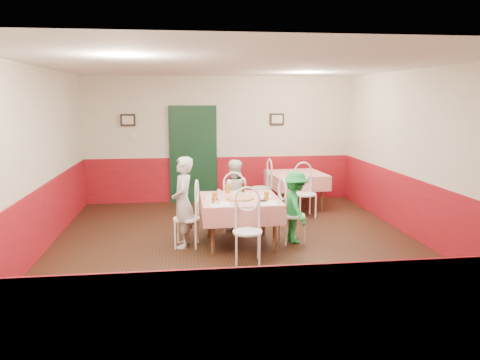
{
  "coord_description": "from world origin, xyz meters",
  "views": [
    {
      "loc": [
        -0.86,
        -6.99,
        2.33
      ],
      "look_at": [
        0.05,
        0.19,
        1.05
      ],
      "focal_mm": 35.0,
      "sensor_mm": 36.0,
      "label": 1
    }
  ],
  "objects": [
    {
      "name": "floor",
      "position": [
        0.0,
        0.0,
        0.0
      ],
      "size": [
        7.0,
        7.0,
        0.0
      ],
      "primitive_type": "plane",
      "color": "black",
      "rests_on": "ground"
    },
    {
      "name": "ceiling",
      "position": [
        0.0,
        0.0,
        2.8
      ],
      "size": [
        7.0,
        7.0,
        0.0
      ],
      "primitive_type": "plane",
      "color": "white",
      "rests_on": "back_wall"
    },
    {
      "name": "back_wall",
      "position": [
        0.0,
        3.5,
        1.4
      ],
      "size": [
        6.0,
        0.1,
        2.8
      ],
      "primitive_type": "cube",
      "color": "beige",
      "rests_on": "ground"
    },
    {
      "name": "front_wall",
      "position": [
        0.0,
        -3.5,
        1.4
      ],
      "size": [
        6.0,
        0.1,
        2.8
      ],
      "primitive_type": "cube",
      "color": "beige",
      "rests_on": "ground"
    },
    {
      "name": "left_wall",
      "position": [
        -3.0,
        0.0,
        1.4
      ],
      "size": [
        0.1,
        7.0,
        2.8
      ],
      "primitive_type": "cube",
      "color": "beige",
      "rests_on": "ground"
    },
    {
      "name": "right_wall",
      "position": [
        3.0,
        0.0,
        1.4
      ],
      "size": [
        0.1,
        7.0,
        2.8
      ],
      "primitive_type": "cube",
      "color": "beige",
      "rests_on": "ground"
    },
    {
      "name": "wainscot_back",
      "position": [
        0.0,
        3.48,
        0.5
      ],
      "size": [
        6.0,
        0.03,
        1.0
      ],
      "primitive_type": "cube",
      "color": "maroon",
      "rests_on": "ground"
    },
    {
      "name": "wainscot_front",
      "position": [
        0.0,
        -3.48,
        0.5
      ],
      "size": [
        6.0,
        0.03,
        1.0
      ],
      "primitive_type": "cube",
      "color": "maroon",
      "rests_on": "ground"
    },
    {
      "name": "wainscot_left",
      "position": [
        -2.98,
        0.0,
        0.5
      ],
      "size": [
        0.03,
        7.0,
        1.0
      ],
      "primitive_type": "cube",
      "color": "maroon",
      "rests_on": "ground"
    },
    {
      "name": "wainscot_right",
      "position": [
        2.98,
        0.0,
        0.5
      ],
      "size": [
        0.03,
        7.0,
        1.0
      ],
      "primitive_type": "cube",
      "color": "maroon",
      "rests_on": "ground"
    },
    {
      "name": "door",
      "position": [
        -0.6,
        3.45,
        1.05
      ],
      "size": [
        0.96,
        0.06,
        2.1
      ],
      "primitive_type": "cube",
      "color": "black",
      "rests_on": "ground"
    },
    {
      "name": "picture_left",
      "position": [
        -2.0,
        3.45,
        1.85
      ],
      "size": [
        0.32,
        0.03,
        0.26
      ],
      "primitive_type": "cube",
      "color": "black",
      "rests_on": "back_wall"
    },
    {
      "name": "picture_right",
      "position": [
        1.3,
        3.45,
        1.85
      ],
      "size": [
        0.32,
        0.03,
        0.26
      ],
      "primitive_type": "cube",
      "color": "black",
      "rests_on": "back_wall"
    },
    {
      "name": "thermostat",
      "position": [
        -1.9,
        3.45,
        1.5
      ],
      "size": [
        0.1,
        0.03,
        0.1
      ],
      "primitive_type": "cube",
      "color": "white",
      "rests_on": "back_wall"
    },
    {
      "name": "main_table",
      "position": [
        0.05,
        0.19,
        0.38
      ],
      "size": [
        1.22,
        1.22,
        0.77
      ],
      "primitive_type": "cube",
      "rotation": [
        0.0,
        0.0,
        0.0
      ],
      "color": "red",
      "rests_on": "ground"
    },
    {
      "name": "second_table",
      "position": [
        1.55,
        2.54,
        0.38
      ],
      "size": [
        1.21,
        1.21,
        0.77
      ],
      "primitive_type": "cube",
      "rotation": [
        0.0,
        0.0,
        0.08
      ],
      "color": "red",
      "rests_on": "ground"
    },
    {
      "name": "chair_left",
      "position": [
        -0.8,
        0.19,
        0.45
      ],
      "size": [
        0.48,
        0.48,
        0.9
      ],
      "primitive_type": null,
      "rotation": [
        0.0,
        0.0,
        -1.72
      ],
      "color": "white",
      "rests_on": "ground"
    },
    {
      "name": "chair_right",
      "position": [
        0.9,
        0.2,
        0.45
      ],
      "size": [
        0.47,
        0.47,
        0.9
      ],
      "primitive_type": null,
      "rotation": [
        0.0,
        0.0,
        1.69
      ],
      "color": "white",
      "rests_on": "ground"
    },
    {
      "name": "chair_far",
      "position": [
        0.04,
        1.04,
        0.45
      ],
      "size": [
        0.46,
        0.46,
        0.9
      ],
      "primitive_type": null,
      "rotation": [
        0.0,
        0.0,
        3.03
      ],
      "color": "white",
      "rests_on": "ground"
    },
    {
      "name": "chair_near",
      "position": [
        0.05,
        -0.66,
        0.45
      ],
      "size": [
        0.47,
        0.47,
        0.9
      ],
      "primitive_type": null,
      "rotation": [
        0.0,
        0.0,
        -0.11
      ],
      "color": "white",
      "rests_on": "ground"
    },
    {
      "name": "chair_second_a",
      "position": [
        0.8,
        2.54,
        0.45
      ],
      "size": [
        0.45,
        0.45,
        0.9
      ],
      "primitive_type": null,
      "rotation": [
        0.0,
        0.0,
        -1.49
      ],
      "color": "white",
      "rests_on": "ground"
    },
    {
      "name": "chair_second_b",
      "position": [
        1.55,
        1.79,
        0.45
      ],
      "size": [
        0.45,
        0.45,
        0.9
      ],
      "primitive_type": null,
      "rotation": [
        0.0,
        0.0,
        0.08
      ],
      "color": "white",
      "rests_on": "ground"
    },
    {
      "name": "pizza",
      "position": [
        0.04,
        0.12,
        0.77
      ],
      "size": [
        0.42,
        0.42,
        0.03
      ],
      "primitive_type": "cylinder",
      "rotation": [
        0.0,
        0.0,
        0.0
      ],
      "color": "#B74723",
      "rests_on": "main_table"
    },
    {
      "name": "plate_left",
      "position": [
        -0.4,
        0.17,
        0.77
      ],
      "size": [
        0.25,
        0.25,
        0.01
      ],
      "primitive_type": "cylinder",
      "rotation": [
        0.0,
        0.0,
        0.0
      ],
      "color": "white",
      "rests_on": "main_table"
    },
    {
      "name": "plate_right",
      "position": [
        0.45,
        0.21,
        0.77
      ],
      "size": [
        0.25,
        0.25,
        0.01
      ],
      "primitive_type": "cylinder",
      "rotation": [
        0.0,
        0.0,
        0.0
      ],
      "color": "white",
      "rests_on": "main_table"
    },
    {
      "name": "plate_far",
      "position": [
        0.06,
        0.61,
        0.77
      ],
      "size": [
        0.25,
        0.25,
        0.01
      ],
      "primitive_type": "cylinder",
      "rotation": [
        0.0,
        0.0,
        0.0
      ],
      "color": "white",
      "rests_on": "main_table"
    },
    {
      "name": "glass_a",
      "position": [
        -0.37,
        -0.04,
        0.83
      ],
      "size": [
        0.08,
        0.08,
        0.15
      ],
      "primitive_type": "cylinder",
      "rotation": [
        0.0,
        0.0,
        0.0
      ],
      "color": "#BF7219",
      "rests_on": "main_table"
    },
    {
      "name": "glass_b",
      "position": [
        0.42,
        -0.04,
        0.83
      ],
      "size": [
        0.07,
        0.07,
        0.14
      ],
      "primitive_type": "cylinder",
      "rotation": [
        0.0,
        0.0,
        0.0
      ],
      "color": "#BF7219",
      "rests_on": "main_table"
    },
    {
      "name": "glass_c",
      "position": [
        -0.11,
        0.6,
        0.83
      ],
      "size": [
        0.08,
        0.08,
        0.15
      ],
      "primitive_type": "cylinder",
      "rotation": [
        0.0,
        0.0,
        0.0
      ],
      "color": "#BF7219",
      "rests_on": "main_table"
    },
    {
      "name": "beer_bottle",
      "position": [
        0.14,
        0.57,
        0.86
      ],
      "size": [
        0.05,
        0.05,
        0.2
      ],
      "primitive_type": "cylinder",
      "rotation": [
        0.0,
        0.0,
        0.0
      ],
      "color": "#381C0A",
      "rests_on": "main_table"
    },
    {
      "name": "shaker_a",
      "position": [
        -0.35,
        -0.21,
        0.81
      ],
      "size": [
        0.04,
        0.04,
        0.09
      ],
      "primitive_type": "cylinder",
      "rotation": [
        0.0,
        0.0,
        0.0
      ],
      "color": "silver",
      "rests_on": "main_table"
    },
    {
      "name": "shaker_b",
      "position": [
        -0.34,
        -0.25,
        0.81
      ],
      "size": [
        0.04,
        0.04,
        0.09
      ],
      "primitive_type": "cylinder",
      "rotation": [
        0.0,
        0.0,
        0.0
      ],
      "color": "silver",
      "rests_on": "main_table"
    },
    {
      "name": "shaker_c",
      "position": [
        -0.41,
        -0.18,
        0.81
      ],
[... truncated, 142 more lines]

